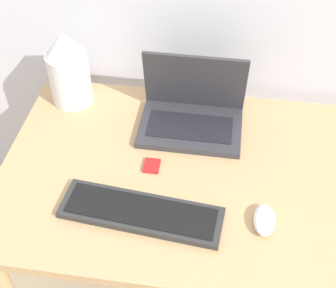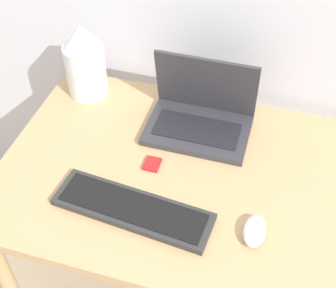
% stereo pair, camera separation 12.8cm
% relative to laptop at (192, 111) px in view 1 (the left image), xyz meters
% --- Properties ---
extents(desk, '(1.16, 0.73, 0.77)m').
position_rel_laptop_xyz_m(desk, '(0.05, -0.21, -0.15)').
color(desk, tan).
rests_on(desk, ground_plane).
extents(laptop, '(0.32, 0.22, 0.23)m').
position_rel_laptop_xyz_m(laptop, '(0.00, 0.00, 0.00)').
color(laptop, '#333338').
rests_on(laptop, desk).
extents(keyboard, '(0.44, 0.16, 0.02)m').
position_rel_laptop_xyz_m(keyboard, '(-0.09, -0.38, -0.04)').
color(keyboard, '#2D2D2D').
rests_on(keyboard, desk).
extents(mouse, '(0.06, 0.10, 0.03)m').
position_rel_laptop_xyz_m(mouse, '(0.23, -0.36, -0.03)').
color(mouse, white).
rests_on(mouse, desk).
extents(vase, '(0.13, 0.13, 0.26)m').
position_rel_laptop_xyz_m(vase, '(-0.41, 0.06, 0.07)').
color(vase, white).
rests_on(vase, desk).
extents(mp3_player, '(0.05, 0.05, 0.01)m').
position_rel_laptop_xyz_m(mp3_player, '(-0.09, -0.20, -0.05)').
color(mp3_player, red).
rests_on(mp3_player, desk).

